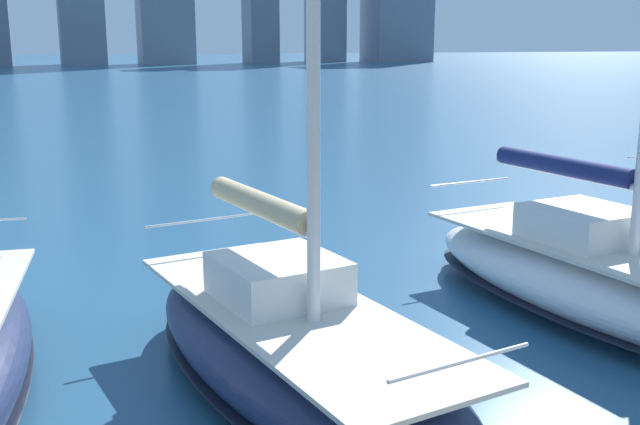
{
  "coord_description": "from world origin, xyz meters",
  "views": [
    {
      "loc": [
        3.72,
        3.0,
        4.44
      ],
      "look_at": [
        0.2,
        -6.18,
        2.2
      ],
      "focal_mm": 42.0,
      "sensor_mm": 36.0,
      "label": 1
    }
  ],
  "objects": [
    {
      "name": "sailboat_navy",
      "position": [
        -4.75,
        -6.29,
        0.69
      ],
      "size": [
        3.46,
        7.92,
        9.63
      ],
      "color": "white",
      "rests_on": "ground"
    },
    {
      "name": "sailboat_tan",
      "position": [
        0.84,
        -5.49,
        0.7
      ],
      "size": [
        3.56,
        7.25,
        11.81
      ],
      "color": "navy",
      "rests_on": "ground"
    }
  ]
}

